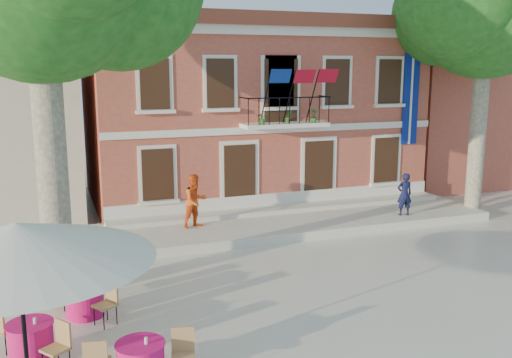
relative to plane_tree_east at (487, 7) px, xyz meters
The scene contains 10 objects.
ground 12.50m from the plane_tree_east, 157.66° to the right, with size 90.00×90.00×0.00m, color beige.
main_building 10.24m from the plane_tree_east, 138.71° to the left, with size 13.50×9.59×7.50m.
neighbor_east 9.83m from the plane_tree_east, 56.02° to the left, with size 9.40×9.40×6.40m.
terrace 10.39m from the plane_tree_east, behind, with size 14.00×3.40×0.30m, color silver.
plane_tree_east is the anchor object (origin of this frame).
patio_umbrella 18.27m from the plane_tree_east, 153.51° to the right, with size 4.31×4.31×3.20m.
pedestrian_navy 7.41m from the plane_tree_east, behind, with size 0.56×0.37×1.55m, color #101437.
pedestrian_orange 12.59m from the plane_tree_east, behind, with size 0.87×0.68×1.79m, color #EA561B.
cafe_table_0 16.96m from the plane_tree_east, 163.23° to the right, with size 1.34×1.86×0.95m.
cafe_table_2 18.44m from the plane_tree_east, 158.66° to the right, with size 1.47×1.80×0.95m.
Camera 1 is at (-6.11, -13.41, 5.58)m, focal length 40.00 mm.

